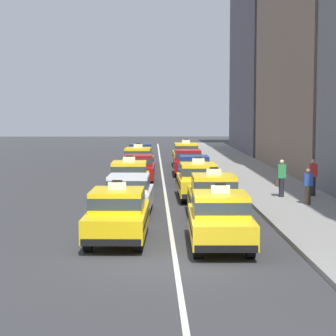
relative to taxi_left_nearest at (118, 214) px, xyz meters
The scene contains 18 objects.
ground_plane 3.54m from the taxi_left_nearest, 59.89° to the right, with size 160.00×160.00×0.00m, color #353538.
lane_stripe_left_right 17.15m from the taxi_left_nearest, 84.24° to the left, with size 0.14×80.00×0.01m, color silver.
sidewalk_curb 14.11m from the taxi_left_nearest, 58.70° to the left, with size 4.00×90.00×0.15m, color gray.
taxi_left_nearest is the anchor object (origin of this frame).
sedan_left_second 5.34m from the taxi_left_nearest, 88.20° to the left, with size 1.96×4.38×1.58m.
taxi_left_third 10.74m from the taxi_left_nearest, 89.99° to the left, with size 1.86×4.57×1.96m.
sedan_left_fourth 16.54m from the taxi_left_nearest, 88.93° to the left, with size 1.84×4.33×1.58m.
taxi_left_fifth 21.80m from the taxi_left_nearest, 89.49° to the left, with size 2.00×4.63×1.96m.
sedan_left_sixth 27.94m from the taxi_left_nearest, 89.53° to the left, with size 1.81×4.32×1.58m.
taxi_right_nearest 3.26m from the taxi_left_nearest, 16.62° to the right, with size 1.91×4.60×1.96m.
taxi_right_second 5.61m from the taxi_left_nearest, 52.50° to the left, with size 1.88×4.58×1.96m.
taxi_right_third 10.26m from the taxi_left_nearest, 71.89° to the left, with size 1.84×4.57×1.96m.
sedan_right_fourth 16.06m from the taxi_left_nearest, 77.89° to the left, with size 1.86×4.34×1.58m.
sedan_right_fifth 21.09m from the taxi_left_nearest, 80.97° to the left, with size 1.81×4.32×1.58m.
taxi_right_sixth 27.42m from the taxi_left_nearest, 82.67° to the left, with size 1.83×4.56×1.96m.
pedestrian_near_crosswalk 10.30m from the taxi_left_nearest, 42.40° to the left, with size 0.36×0.24×1.52m.
pedestrian_mid_block 11.67m from the taxi_left_nearest, 53.43° to the left, with size 0.47×0.24×1.70m.
pedestrian_by_storefront 12.86m from the taxi_left_nearest, 48.85° to the left, with size 0.47×0.24×1.69m.
Camera 1 is at (-0.63, -17.87, 4.20)m, focal length 71.89 mm.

